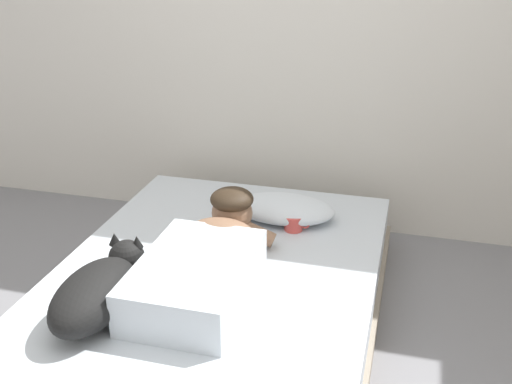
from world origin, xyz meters
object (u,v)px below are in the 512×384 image
(bed, at_px, (218,297))
(cell_phone, at_px, (170,316))
(person_lying, at_px, (207,259))
(coffee_cup, at_px, (294,223))
(pillow, at_px, (284,209))
(dog, at_px, (99,290))

(bed, relative_size, cell_phone, 13.74)
(person_lying, bearing_deg, cell_phone, -100.32)
(coffee_cup, relative_size, cell_phone, 0.89)
(person_lying, relative_size, cell_phone, 6.57)
(bed, xyz_separation_m, person_lying, (-0.00, -0.11, 0.26))
(pillow, bearing_deg, person_lying, -104.88)
(bed, height_order, pillow, pillow)
(bed, bearing_deg, pillow, 72.54)
(pillow, relative_size, person_lying, 0.57)
(coffee_cup, bearing_deg, bed, -119.71)
(bed, bearing_deg, cell_phone, -97.85)
(person_lying, bearing_deg, dog, -134.51)
(bed, height_order, cell_phone, cell_phone)
(person_lying, bearing_deg, bed, 88.34)
(person_lying, height_order, dog, person_lying)
(pillow, relative_size, cell_phone, 3.71)
(person_lying, height_order, coffee_cup, person_lying)
(dog, bearing_deg, person_lying, 45.49)
(bed, height_order, person_lying, person_lying)
(pillow, xyz_separation_m, person_lying, (-0.18, -0.67, 0.05))
(coffee_cup, bearing_deg, dog, -123.11)
(pillow, xyz_separation_m, cell_phone, (-0.23, -0.95, -0.05))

